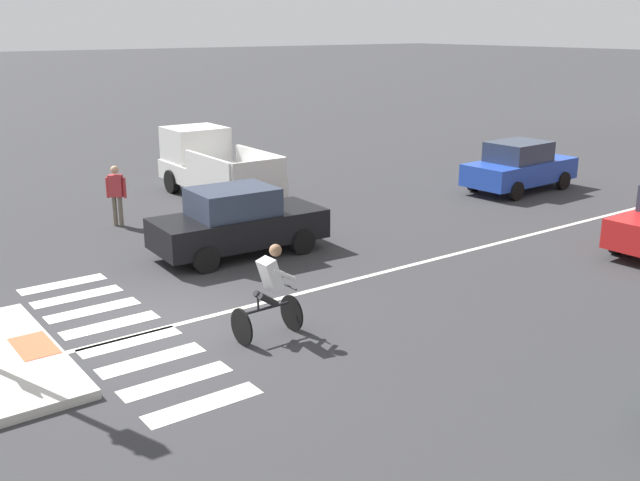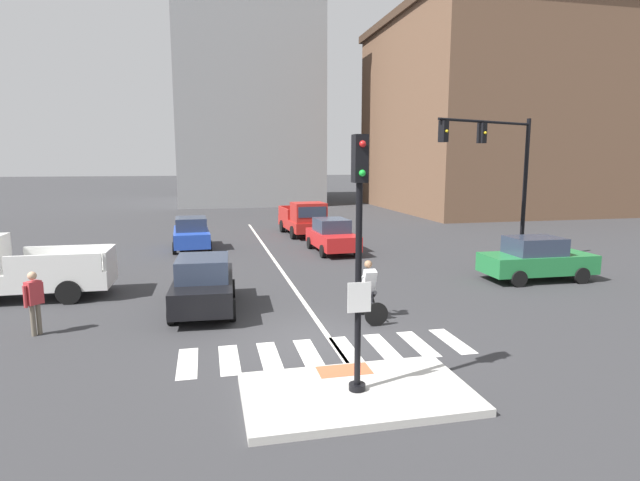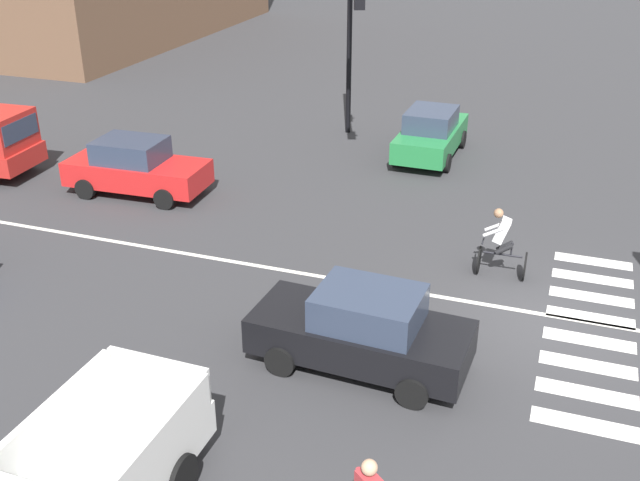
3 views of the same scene
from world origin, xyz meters
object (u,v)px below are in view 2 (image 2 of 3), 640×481
at_px(car_green_cross_right, 536,259).
at_px(cyclist, 369,290).
at_px(pickup_truck_red_eastbound_distant, 304,220).
at_px(pedestrian_at_curb_left, 34,298).
at_px(signal_pole, 359,241).
at_px(pickup_truck_white_cross_left, 12,270).
at_px(traffic_light_mast, 500,162).
at_px(car_red_eastbound_far, 332,236).
at_px(car_black_westbound_near, 204,284).
at_px(car_blue_westbound_distant, 191,233).

xyz_separation_m(car_green_cross_right, cyclist, (-7.62, -3.24, 0.06)).
bearing_deg(pickup_truck_red_eastbound_distant, pedestrian_at_curb_left, -122.47).
relative_size(cyclist, pedestrian_at_curb_left, 1.01).
distance_m(cyclist, pedestrian_at_curb_left, 8.78).
distance_m(signal_pole, pickup_truck_white_cross_left, 12.80).
bearing_deg(traffic_light_mast, pickup_truck_white_cross_left, -175.32).
bearing_deg(traffic_light_mast, cyclist, -141.72).
xyz_separation_m(signal_pole, pickup_truck_white_cross_left, (-8.83, 9.05, -2.03)).
height_order(signal_pole, car_green_cross_right, signal_pole).
bearing_deg(car_red_eastbound_far, cyclist, -98.49).
xyz_separation_m(traffic_light_mast, pickup_truck_red_eastbound_distant, (-6.34, 10.42, -3.40)).
distance_m(traffic_light_mast, cyclist, 10.33).
bearing_deg(car_red_eastbound_far, car_green_cross_right, -51.07).
height_order(car_red_eastbound_far, pickup_truck_white_cross_left, pickup_truck_white_cross_left).
xyz_separation_m(signal_pole, pedestrian_at_curb_left, (-7.04, 5.17, -2.02)).
bearing_deg(pedestrian_at_curb_left, car_green_cross_right, 8.95).
height_order(car_black_westbound_near, car_green_cross_right, same).
relative_size(car_green_cross_right, cyclist, 2.46).
xyz_separation_m(car_red_eastbound_far, pickup_truck_white_cross_left, (-12.14, -6.17, 0.17)).
height_order(traffic_light_mast, car_red_eastbound_far, traffic_light_mast).
xyz_separation_m(traffic_light_mast, car_green_cross_right, (-0.00, -2.78, -3.57)).
distance_m(car_black_westbound_near, car_blue_westbound_distant, 11.07).
xyz_separation_m(car_red_eastbound_far, car_green_cross_right, (6.03, -7.46, 0.00)).
relative_size(traffic_light_mast, car_green_cross_right, 1.51).
distance_m(signal_pole, car_green_cross_right, 12.33).
relative_size(car_black_westbound_near, pickup_truck_white_cross_left, 0.81).
distance_m(car_red_eastbound_far, car_blue_westbound_distant, 7.16).
relative_size(traffic_light_mast, cyclist, 3.71).
xyz_separation_m(signal_pole, car_red_eastbound_far, (3.31, 15.21, -2.20)).
relative_size(traffic_light_mast, car_black_westbound_near, 1.49).
relative_size(pickup_truck_white_cross_left, cyclist, 3.05).
bearing_deg(car_red_eastbound_far, pedestrian_at_curb_left, -135.88).
height_order(car_green_cross_right, pedestrian_at_curb_left, pedestrian_at_curb_left).
bearing_deg(pickup_truck_red_eastbound_distant, car_blue_westbound_distant, -152.27).
bearing_deg(pickup_truck_white_cross_left, pedestrian_at_curb_left, -65.22).
height_order(signal_pole, pickup_truck_red_eastbound_distant, signal_pole).
height_order(car_red_eastbound_far, cyclist, cyclist).
bearing_deg(pedestrian_at_curb_left, pickup_truck_white_cross_left, 114.78).
relative_size(traffic_light_mast, pickup_truck_red_eastbound_distant, 1.20).
relative_size(car_red_eastbound_far, pickup_truck_white_cross_left, 0.81).
distance_m(car_black_westbound_near, pedestrian_at_curb_left, 4.42).
distance_m(car_red_eastbound_far, car_black_westbound_near, 10.65).
xyz_separation_m(car_red_eastbound_far, car_black_westbound_near, (-6.14, -8.71, 0.00)).
bearing_deg(cyclist, signal_pole, -110.81).
xyz_separation_m(pickup_truck_red_eastbound_distant, cyclist, (-1.28, -16.43, -0.11)).
bearing_deg(pickup_truck_white_cross_left, signal_pole, -45.71).
height_order(pickup_truck_white_cross_left, cyclist, pickup_truck_white_cross_left).
bearing_deg(car_black_westbound_near, cyclist, -23.66).
bearing_deg(pedestrian_at_curb_left, pickup_truck_red_eastbound_distant, 57.53).
xyz_separation_m(car_blue_westbound_distant, cyclist, (5.17, -13.04, 0.06)).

